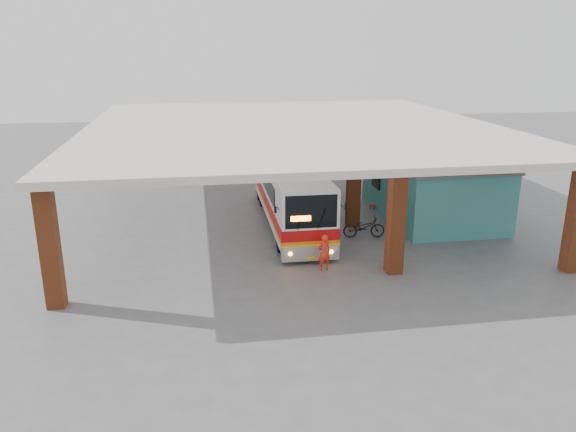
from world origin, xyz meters
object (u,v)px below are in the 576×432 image
Objects in this scene: motorcycle at (364,227)px; pedestrian at (324,253)px; coach_bus at (290,192)px; red_chair at (376,203)px.

motorcycle is 4.49m from pedestrian.
coach_bus is 5.57m from red_chair.
coach_bus is at bearing 56.13° from motorcycle.
coach_bus is 7.69× the size of pedestrian.
coach_bus is 15.27× the size of red_chair.
red_chair is at bearing 20.04° from coach_bus.
red_chair is at bearing -132.85° from pedestrian.
motorcycle is 4.91m from red_chair.
pedestrian is 9.34m from red_chair.
pedestrian reaches higher than red_chair.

